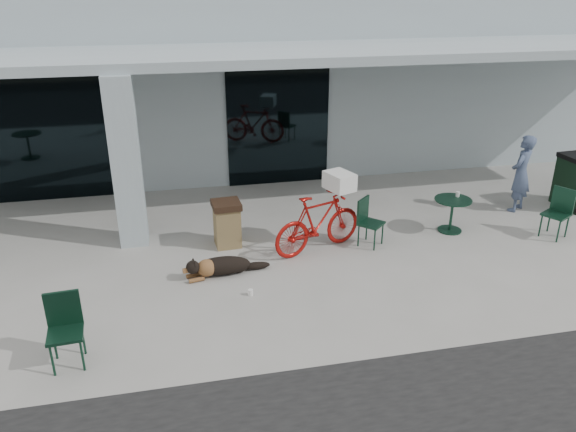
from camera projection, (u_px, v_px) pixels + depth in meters
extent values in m
plane|color=#A19E98|center=(228.00, 295.00, 8.85)|extent=(80.00, 80.00, 0.00)
cube|color=#A0B0B5|center=(190.00, 68.00, 15.59)|extent=(22.00, 7.00, 4.50)
cube|color=black|center=(52.00, 140.00, 12.17)|extent=(2.80, 0.06, 2.70)
cube|color=black|center=(278.00, 128.00, 13.13)|extent=(2.40, 0.06, 2.70)
cube|color=#A0B0B5|center=(126.00, 163.00, 10.01)|extent=(0.50, 0.50, 3.12)
cube|color=#A0B0B5|center=(200.00, 56.00, 10.81)|extent=(22.00, 2.80, 0.18)
imported|color=#A4110D|center=(318.00, 223.00, 10.08)|extent=(1.90, 1.13, 1.10)
cube|color=white|center=(339.00, 181.00, 10.03)|extent=(0.56, 0.64, 0.32)
cylinder|color=white|center=(251.00, 292.00, 8.84)|extent=(0.09, 0.09, 0.10)
imported|color=#455474|center=(521.00, 174.00, 11.74)|extent=(0.72, 0.67, 1.65)
cylinder|color=white|center=(458.00, 194.00, 10.93)|extent=(0.08, 0.08, 0.10)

